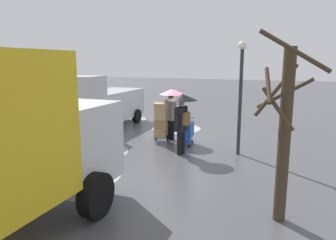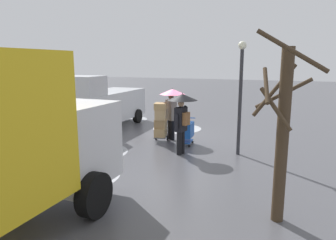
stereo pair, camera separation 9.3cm
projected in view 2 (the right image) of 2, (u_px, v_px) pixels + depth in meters
The scene contains 12 objects.
ground_plane at pixel (178, 137), 13.27m from camera, with size 90.00×90.00×0.00m, color #4C4C51.
slush_patch_near_cluster at pixel (130, 119), 17.49m from camera, with size 1.98×1.98×0.01m, color #999BA0.
slush_patch_under_van at pixel (91, 152), 11.12m from camera, with size 2.63×2.63×0.01m, color #999BA0.
slush_patch_mid_street at pixel (177, 128), 15.08m from camera, with size 2.36×2.36×0.01m, color #ADAFB5.
slush_patch_far_side at pixel (80, 176), 8.77m from camera, with size 2.28×2.28×0.01m, color #ADAFB5.
cargo_van_parked_right at pixel (102, 104), 14.89m from camera, with size 2.41×5.44×2.60m.
shopping_cart_vendor at pixel (186, 130), 12.01m from camera, with size 0.65×0.88×1.04m.
hand_dolly_boxes at pixel (161, 121), 12.39m from camera, with size 0.68×0.81×1.58m.
pedestrian_pink_side at pixel (172, 102), 12.62m from camera, with size 1.04×1.04×2.15m.
pedestrian_black_side at pixel (182, 110), 10.65m from camera, with size 1.04×1.04×2.15m.
bare_tree_near at pixel (282, 129), 6.02m from camera, with size 1.32×1.34×3.75m.
street_lamp at pixel (241, 86), 10.43m from camera, with size 0.28×0.28×3.86m.
Camera 2 is at (-4.65, 12.04, 3.19)m, focal length 33.17 mm.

